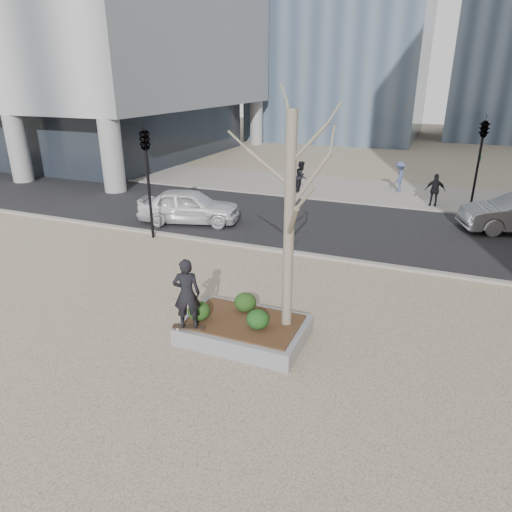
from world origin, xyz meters
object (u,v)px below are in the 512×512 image
at_px(planter, 244,330).
at_px(police_car, 189,206).
at_px(skateboard, 189,328).
at_px(skateboarder, 187,294).

relative_size(planter, police_car, 0.68).
xyz_separation_m(planter, police_car, (-6.11, 7.90, 0.55)).
distance_m(skateboard, skateboarder, 0.91).
distance_m(planter, skateboarder, 1.79).
height_order(planter, skateboarder, skateboarder).
height_order(planter, police_car, police_car).
bearing_deg(planter, police_car, 127.71).
relative_size(skateboard, skateboarder, 0.45).
bearing_deg(planter, skateboard, -143.45).
bearing_deg(skateboard, planter, 21.02).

